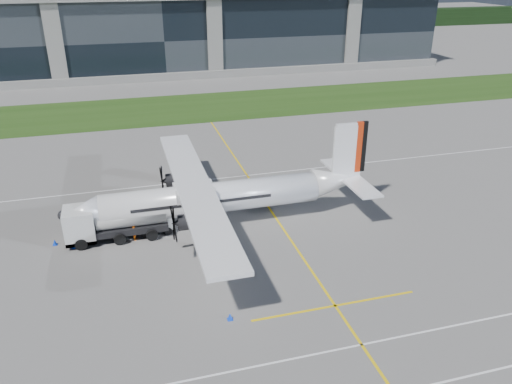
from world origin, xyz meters
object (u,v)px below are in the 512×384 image
at_px(safety_cone_nose_stbd, 77,229).
at_px(safety_cone_nose_port, 74,245).
at_px(turboprop_aircraft, 222,180).
at_px(safety_cone_portwing, 230,316).
at_px(baggage_tug, 155,221).
at_px(safety_cone_stbdwing, 174,166).
at_px(safety_cone_fwd, 55,242).
at_px(fuel_tanker_truck, 109,221).
at_px(ground_crew_person, 134,230).

bearing_deg(safety_cone_nose_stbd, safety_cone_nose_port, -93.60).
relative_size(turboprop_aircraft, safety_cone_portwing, 56.44).
bearing_deg(baggage_tug, safety_cone_stbdwing, 76.83).
height_order(safety_cone_nose_stbd, safety_cone_nose_port, same).
bearing_deg(safety_cone_fwd, safety_cone_stbdwing, 51.14).
relative_size(safety_cone_fwd, safety_cone_portwing, 1.00).
bearing_deg(baggage_tug, safety_cone_nose_port, -171.06).
xyz_separation_m(safety_cone_stbdwing, safety_cone_nose_port, (-10.19, -15.51, 0.00)).
distance_m(fuel_tanker_truck, ground_crew_person, 2.26).
distance_m(baggage_tug, safety_cone_portwing, 13.94).
xyz_separation_m(turboprop_aircraft, safety_cone_nose_stbd, (-12.72, 1.92, -3.98)).
relative_size(turboprop_aircraft, safety_cone_nose_port, 56.44).
distance_m(ground_crew_person, safety_cone_nose_port, 5.03).
relative_size(safety_cone_stbdwing, safety_cone_fwd, 1.00).
bearing_deg(baggage_tug, safety_cone_fwd, -179.11).
height_order(safety_cone_stbdwing, safety_cone_nose_port, same).
bearing_deg(safety_cone_portwing, baggage_tug, 105.06).
bearing_deg(safety_cone_nose_stbd, baggage_tug, -15.34).
xyz_separation_m(baggage_tug, safety_cone_portwing, (3.62, -13.45, -0.74)).
relative_size(turboprop_aircraft, safety_cone_nose_stbd, 56.44).
distance_m(fuel_tanker_truck, safety_cone_nose_port, 3.38).
distance_m(ground_crew_person, safety_cone_nose_stbd, 5.62).
bearing_deg(safety_cone_portwing, safety_cone_nose_stbd, 123.88).
bearing_deg(turboprop_aircraft, safety_cone_nose_stbd, 171.43).
height_order(ground_crew_person, safety_cone_nose_port, ground_crew_person).
xyz_separation_m(turboprop_aircraft, baggage_tug, (-6.08, 0.10, -3.24)).
relative_size(baggage_tug, ground_crew_person, 1.74).
relative_size(turboprop_aircraft, baggage_tug, 8.51).
height_order(turboprop_aircraft, safety_cone_fwd, turboprop_aircraft).
distance_m(ground_crew_person, safety_cone_stbdwing, 16.33).
xyz_separation_m(fuel_tanker_truck, safety_cone_portwing, (7.47, -13.17, -1.40)).
relative_size(turboprop_aircraft, safety_cone_stbdwing, 56.44).
height_order(safety_cone_nose_stbd, safety_cone_portwing, same).
bearing_deg(safety_cone_nose_stbd, safety_cone_stbdwing, 51.56).
bearing_deg(ground_crew_person, turboprop_aircraft, -77.77).
height_order(turboprop_aircraft, safety_cone_nose_stbd, turboprop_aircraft).
bearing_deg(safety_cone_nose_port, safety_cone_portwing, -49.86).
height_order(ground_crew_person, safety_cone_fwd, ground_crew_person).
height_order(fuel_tanker_truck, safety_cone_nose_port, fuel_tanker_truck).
bearing_deg(safety_cone_nose_stbd, safety_cone_portwing, -56.12).
xyz_separation_m(safety_cone_stbdwing, safety_cone_portwing, (0.24, -27.88, 0.00)).
xyz_separation_m(ground_crew_person, safety_cone_nose_stbd, (-4.79, 2.85, -0.70)).
bearing_deg(fuel_tanker_truck, ground_crew_person, -20.62).
distance_m(turboprop_aircraft, safety_cone_nose_port, 13.54).
bearing_deg(turboprop_aircraft, safety_cone_portwing, -100.46).
xyz_separation_m(baggage_tug, safety_cone_stbdwing, (3.38, 14.44, -0.74)).
xyz_separation_m(safety_cone_nose_stbd, safety_cone_nose_port, (-0.18, -2.89, 0.00)).
bearing_deg(ground_crew_person, safety_cone_portwing, -150.74).
xyz_separation_m(fuel_tanker_truck, safety_cone_nose_port, (-2.97, -0.80, -1.40)).
height_order(safety_cone_nose_stbd, safety_cone_fwd, same).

